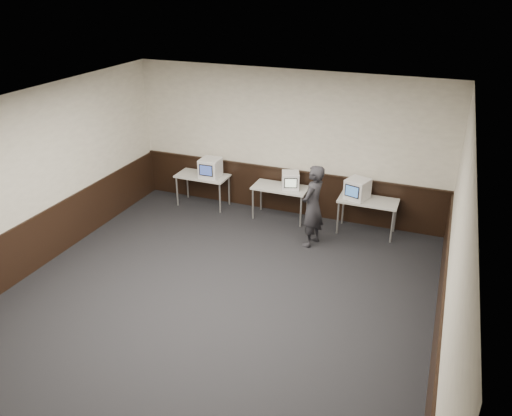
{
  "coord_description": "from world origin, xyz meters",
  "views": [
    {
      "loc": [
        3.16,
        -5.9,
        4.93
      ],
      "look_at": [
        0.21,
        1.6,
        1.15
      ],
      "focal_mm": 35.0,
      "sensor_mm": 36.0,
      "label": 1
    }
  ],
  "objects_px": {
    "desk_right": "(368,203)",
    "emac_left": "(210,168)",
    "person": "(313,206)",
    "desk_left": "(203,178)",
    "desk_center": "(280,190)",
    "emac_center": "(290,180)",
    "emac_right": "(357,189)"
  },
  "relations": [
    {
      "from": "desk_left",
      "to": "person",
      "type": "xyz_separation_m",
      "value": [
        2.87,
        -0.9,
        0.16
      ]
    },
    {
      "from": "desk_left",
      "to": "emac_center",
      "type": "relative_size",
      "value": 2.47
    },
    {
      "from": "desk_left",
      "to": "emac_left",
      "type": "xyz_separation_m",
      "value": [
        0.23,
        -0.03,
        0.29
      ]
    },
    {
      "from": "desk_center",
      "to": "emac_center",
      "type": "distance_m",
      "value": 0.34
    },
    {
      "from": "desk_left",
      "to": "person",
      "type": "bearing_deg",
      "value": -17.42
    },
    {
      "from": "emac_left",
      "to": "emac_right",
      "type": "xyz_separation_m",
      "value": [
        3.33,
        0.02,
        -0.01
      ]
    },
    {
      "from": "desk_center",
      "to": "person",
      "type": "bearing_deg",
      "value": -42.91
    },
    {
      "from": "desk_right",
      "to": "emac_left",
      "type": "xyz_separation_m",
      "value": [
        -3.57,
        -0.03,
        0.29
      ]
    },
    {
      "from": "desk_right",
      "to": "emac_right",
      "type": "distance_m",
      "value": 0.37
    },
    {
      "from": "emac_right",
      "to": "person",
      "type": "height_order",
      "value": "person"
    },
    {
      "from": "desk_center",
      "to": "emac_left",
      "type": "relative_size",
      "value": 2.48
    },
    {
      "from": "desk_right",
      "to": "emac_left",
      "type": "bearing_deg",
      "value": -179.46
    },
    {
      "from": "person",
      "to": "desk_right",
      "type": "bearing_deg",
      "value": 147.06
    },
    {
      "from": "emac_left",
      "to": "emac_right",
      "type": "distance_m",
      "value": 3.33
    },
    {
      "from": "desk_left",
      "to": "emac_left",
      "type": "distance_m",
      "value": 0.37
    },
    {
      "from": "emac_right",
      "to": "emac_center",
      "type": "bearing_deg",
      "value": -162.5
    },
    {
      "from": "desk_right",
      "to": "emac_left",
      "type": "height_order",
      "value": "emac_left"
    },
    {
      "from": "desk_left",
      "to": "emac_center",
      "type": "height_order",
      "value": "emac_center"
    },
    {
      "from": "emac_center",
      "to": "emac_right",
      "type": "bearing_deg",
      "value": -20.28
    },
    {
      "from": "desk_left",
      "to": "emac_left",
      "type": "bearing_deg",
      "value": -8.4
    },
    {
      "from": "emac_left",
      "to": "emac_center",
      "type": "bearing_deg",
      "value": -0.77
    },
    {
      "from": "emac_left",
      "to": "person",
      "type": "height_order",
      "value": "person"
    },
    {
      "from": "desk_right",
      "to": "emac_left",
      "type": "relative_size",
      "value": 2.48
    },
    {
      "from": "desk_center",
      "to": "desk_right",
      "type": "bearing_deg",
      "value": 0.0
    },
    {
      "from": "emac_center",
      "to": "emac_right",
      "type": "height_order",
      "value": "emac_right"
    },
    {
      "from": "desk_left",
      "to": "desk_right",
      "type": "height_order",
      "value": "same"
    },
    {
      "from": "emac_right",
      "to": "person",
      "type": "xyz_separation_m",
      "value": [
        -0.69,
        -0.88,
        -0.12
      ]
    },
    {
      "from": "desk_center",
      "to": "person",
      "type": "distance_m",
      "value": 1.33
    },
    {
      "from": "desk_left",
      "to": "emac_right",
      "type": "distance_m",
      "value": 3.57
    },
    {
      "from": "desk_right",
      "to": "person",
      "type": "bearing_deg",
      "value": -135.99
    },
    {
      "from": "person",
      "to": "desk_center",
      "type": "bearing_deg",
      "value": -119.86
    },
    {
      "from": "desk_center",
      "to": "emac_right",
      "type": "bearing_deg",
      "value": -0.59
    }
  ]
}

